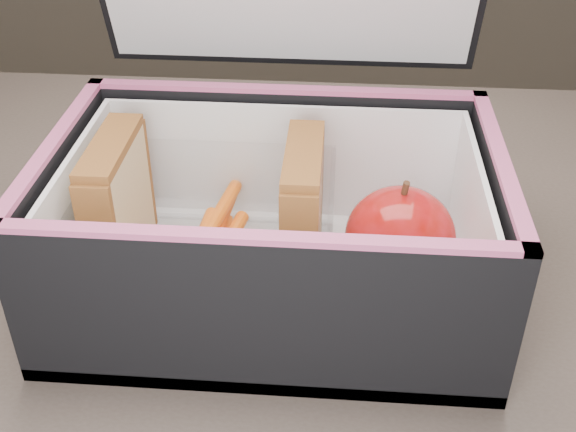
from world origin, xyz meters
The scene contains 8 objects.
kitchen_table centered at (0.00, 0.00, 0.66)m, with size 1.20×0.80×0.75m.
lunch_bag centered at (-0.04, 0.00, 0.82)m, with size 0.32×0.28×0.32m.
plastic_tub centered at (-0.09, 0.00, 0.80)m, with size 0.18×0.13×0.08m, color white, non-canonical shape.
sandwich_left centered at (-0.16, 0.00, 0.82)m, with size 0.03×0.09×0.10m.
sandwich_right centered at (-0.02, 0.00, 0.82)m, with size 0.03×0.09×0.10m.
carrot_sticks centered at (-0.08, 0.00, 0.78)m, with size 0.04×0.14×0.03m.
paper_napkin centered at (0.06, 0.00, 0.77)m, with size 0.07×0.07×0.01m, color white.
red_apple centered at (0.06, -0.01, 0.81)m, with size 0.11×0.11×0.09m.
Camera 1 is at (0.01, -0.44, 1.12)m, focal length 45.00 mm.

